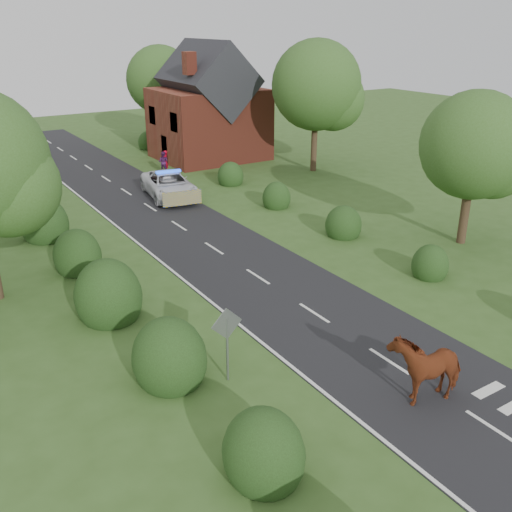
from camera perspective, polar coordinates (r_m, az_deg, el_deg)
ground at (r=19.67m, az=13.15°, el=-10.25°), size 120.00×120.00×0.00m
road at (r=30.76m, az=-6.91°, el=2.48°), size 6.00×70.00×0.02m
road_markings at (r=28.37m, az=-7.95°, el=0.71°), size 4.96×70.00×0.01m
hedgerow_left at (r=25.51m, az=-16.85°, el=-0.88°), size 2.75×50.41×3.00m
hedgerow_right at (r=30.96m, az=7.25°, el=3.66°), size 2.10×45.78×2.10m
tree_right_a at (r=29.67m, az=21.45°, el=9.88°), size 5.33×5.20×7.56m
tree_right_b at (r=42.67m, az=6.50°, el=16.27°), size 6.56×6.40×9.40m
tree_right_c at (r=53.82m, az=-9.19°, el=16.76°), size 6.15×6.00×8.58m
road_sign at (r=17.46m, az=-2.93°, el=-7.77°), size 1.06×0.08×2.53m
house at (r=47.08m, az=-4.78°, el=14.27°), size 8.00×7.40×9.17m
cow at (r=17.95m, az=16.57°, el=-10.79°), size 2.64×1.67×1.75m
police_van at (r=36.84m, az=-8.67°, el=7.03°), size 3.54×6.11×1.74m
pedestrian_red at (r=43.28m, az=-9.07°, el=9.33°), size 0.69×0.69×1.61m
pedestrian_purple at (r=43.19m, az=-9.25°, el=9.26°), size 0.96×0.96×1.57m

